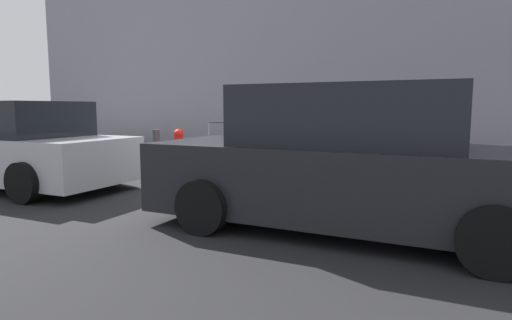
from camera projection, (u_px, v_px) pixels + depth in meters
The scene contains 14 objects.
ground_plane at pixel (216, 184), 8.22m from camera, with size 40.00×40.00×0.00m, color black.
sidewalk_curb at pixel (271, 165), 10.42m from camera, with size 18.00×5.00×0.14m, color gray.
suitcase_silver_0 at pixel (375, 166), 7.44m from camera, with size 0.42×0.25×0.87m.
suitcase_red_1 at pixel (347, 162), 7.78m from camera, with size 0.43×0.26×0.92m.
suitcase_teal_2 at pixel (314, 162), 7.91m from camera, with size 0.50×0.26×0.93m.
suitcase_olive_3 at pixel (291, 160), 8.27m from camera, with size 0.36×0.24×0.89m.
suitcase_maroon_4 at pixel (263, 162), 8.39m from camera, with size 0.48×0.22×0.86m.
suitcase_black_5 at pixel (238, 158), 8.68m from camera, with size 0.49×0.28×0.84m.
suitcase_navy_6 at pixel (217, 154), 9.01m from camera, with size 0.46×0.22×1.03m.
fire_hydrant at pixel (179, 148), 9.36m from camera, with size 0.39×0.21×0.85m.
bollard_post at pixel (156, 149), 9.46m from camera, with size 0.16×0.16×0.84m, color #333338.
parking_meter at pixel (465, 138), 7.02m from camera, with size 0.12×0.09×1.27m.
parked_car_charcoal_0 at pixel (350, 164), 5.11m from camera, with size 4.82×2.15×1.71m.
parked_car_silver_1 at pixel (18, 147), 7.91m from camera, with size 4.41×2.15×1.57m.
Camera 1 is at (-4.38, 6.86, 1.46)m, focal length 30.30 mm.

